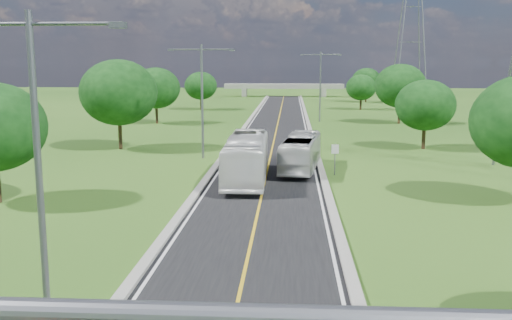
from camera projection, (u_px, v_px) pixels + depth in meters
The scene contains 19 objects.
ground at pixel (275, 137), 65.44m from camera, with size 260.00×260.00×0.00m, color #234914.
road at pixel (276, 131), 71.33m from camera, with size 8.00×150.00×0.06m, color black.
curb_left at pixel (242, 130), 71.58m from camera, with size 0.50×150.00×0.22m, color gray.
curb_right at pixel (310, 130), 71.06m from camera, with size 0.50×150.00×0.22m, color gray.
speed_limit_sign at pixel (335, 154), 43.19m from camera, with size 0.55×0.09×2.40m.
overpass at pixel (284, 87), 143.74m from camera, with size 30.00×3.00×3.20m.
streetlight_near_left at pixel (37, 145), 17.57m from camera, with size 5.90×0.25×10.00m.
streetlight_mid_left at pixel (202, 92), 50.04m from camera, with size 5.90×0.25×10.00m.
streetlight_far_right at pixel (320, 80), 81.78m from camera, with size 5.90×0.25×10.00m.
power_tower_far at pixel (411, 35), 115.62m from camera, with size 9.00×6.40×28.00m.
tree_lc at pixel (119, 93), 55.56m from camera, with size 7.56×7.56×8.79m.
tree_ld at pixel (156, 88), 79.40m from camera, with size 6.72×6.72×7.82m.
tree_le at pixel (201, 86), 102.96m from camera, with size 5.88×5.88×6.84m.
tree_rc at pixel (425, 105), 55.93m from camera, with size 5.88×5.88×6.84m.
tree_rd at pixel (400, 86), 79.26m from camera, with size 7.14×7.14×8.30m.
tree_re at pixel (361, 87), 103.24m from camera, with size 5.46×5.46×6.35m.
tree_rf at pixel (366, 81), 122.60m from camera, with size 6.30×6.30×7.33m.
bus_outbound at pixel (301, 152), 45.00m from camera, with size 2.35×10.03×2.79m, color beige.
bus_inbound at pixel (247, 158), 40.88m from camera, with size 2.77×11.82×3.29m, color white.
Camera 1 is at (1.82, -4.95, 8.46)m, focal length 40.00 mm.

